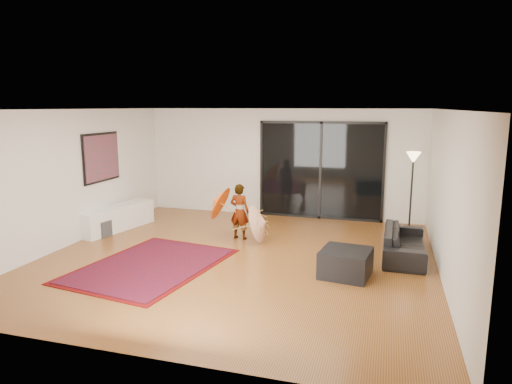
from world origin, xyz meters
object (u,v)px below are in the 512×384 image
at_px(media_console, 117,218).
at_px(child, 240,211).
at_px(ottoman, 346,263).
at_px(sofa, 404,243).

distance_m(media_console, child, 2.92).
height_order(media_console, ottoman, media_console).
xyz_separation_m(sofa, child, (-3.30, 0.28, 0.32)).
bearing_deg(media_console, ottoman, -3.43).
height_order(sofa, child, child).
relative_size(media_console, child, 1.65).
bearing_deg(sofa, child, 86.29).
relative_size(media_console, ottoman, 2.50).
height_order(ottoman, child, child).
distance_m(media_console, ottoman, 5.45).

